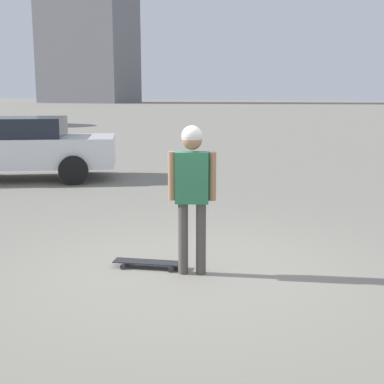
{
  "coord_description": "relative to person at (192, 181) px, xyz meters",
  "views": [
    {
      "loc": [
        5.4,
        2.05,
        2.04
      ],
      "look_at": [
        0.0,
        0.0,
        0.94
      ],
      "focal_mm": 50.0,
      "sensor_mm": 36.0,
      "label": 1
    }
  ],
  "objects": [
    {
      "name": "car_parked_near",
      "position": [
        -4.64,
        -6.13,
        -0.31
      ],
      "size": [
        3.63,
        4.87,
        1.43
      ],
      "rotation": [
        0.0,
        0.0,
        -1.1
      ],
      "color": "silver",
      "rests_on": "ground_plane"
    },
    {
      "name": "ground_plane",
      "position": [
        0.0,
        0.0,
        -1.06
      ],
      "size": [
        220.0,
        220.0,
        0.0
      ],
      "primitive_type": "plane",
      "color": "gray"
    },
    {
      "name": "skateboard",
      "position": [
        0.0,
        -0.54,
        -1.0
      ],
      "size": [
        0.35,
        0.86,
        0.08
      ],
      "rotation": [
        0.0,
        0.0,
        -1.39
      ],
      "color": "#232328",
      "rests_on": "ground_plane"
    },
    {
      "name": "person",
      "position": [
        0.0,
        0.0,
        0.0
      ],
      "size": [
        0.3,
        0.51,
        1.67
      ],
      "rotation": [
        0.0,
        0.0,
        1.88
      ],
      "color": "#4C4742",
      "rests_on": "ground_plane"
    }
  ]
}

